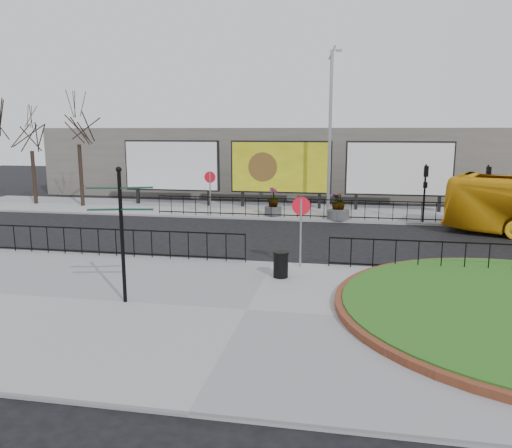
% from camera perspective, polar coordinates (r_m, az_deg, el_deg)
% --- Properties ---
extents(ground, '(90.00, 90.00, 0.00)m').
position_cam_1_polar(ground, '(18.28, 2.05, -4.71)').
color(ground, black).
rests_on(ground, ground).
extents(pavement_near, '(30.00, 10.00, 0.12)m').
position_cam_1_polar(pavement_near, '(13.57, -1.08, -9.99)').
color(pavement_near, gray).
rests_on(pavement_near, ground).
extents(pavement_far, '(44.00, 6.00, 0.12)m').
position_cam_1_polar(pavement_far, '(29.94, 5.40, 1.43)').
color(pavement_far, gray).
rests_on(pavement_far, ground).
extents(railing_near_left, '(10.00, 0.10, 1.10)m').
position_cam_1_polar(railing_near_left, '(19.60, -15.71, -2.03)').
color(railing_near_left, black).
rests_on(railing_near_left, pavement_near).
extents(railing_near_right, '(9.00, 0.10, 1.10)m').
position_cam_1_polar(railing_near_right, '(18.08, 22.79, -3.53)').
color(railing_near_right, black).
rests_on(railing_near_right, pavement_near).
extents(railing_far, '(18.00, 0.10, 1.10)m').
position_cam_1_polar(railing_far, '(27.11, 7.02, 1.74)').
color(railing_far, black).
rests_on(railing_far, pavement_far).
extents(speed_sign_far, '(0.64, 0.07, 2.47)m').
position_cam_1_polar(speed_sign_far, '(28.04, -5.28, 4.64)').
color(speed_sign_far, gray).
rests_on(speed_sign_far, pavement_far).
extents(speed_sign_near, '(0.64, 0.07, 2.47)m').
position_cam_1_polar(speed_sign_near, '(17.36, 5.17, 0.91)').
color(speed_sign_near, gray).
rests_on(speed_sign_near, pavement_near).
extents(billboard_left, '(6.20, 0.31, 4.10)m').
position_cam_1_polar(billboard_left, '(32.43, -9.59, 6.56)').
color(billboard_left, black).
rests_on(billboard_left, pavement_far).
extents(billboard_mid, '(6.20, 0.31, 4.10)m').
position_cam_1_polar(billboard_mid, '(30.76, 2.84, 6.48)').
color(billboard_mid, black).
rests_on(billboard_mid, pavement_far).
extents(billboard_right, '(6.20, 0.31, 4.10)m').
position_cam_1_polar(billboard_right, '(30.64, 16.01, 6.06)').
color(billboard_right, black).
rests_on(billboard_right, pavement_far).
extents(lamp_post, '(0.74, 0.18, 9.23)m').
position_cam_1_polar(lamp_post, '(28.46, 8.46, 10.53)').
color(lamp_post, gray).
rests_on(lamp_post, pavement_far).
extents(signal_pole_a, '(0.22, 0.26, 3.00)m').
position_cam_1_polar(signal_pole_a, '(27.21, 18.77, 4.32)').
color(signal_pole_a, black).
rests_on(signal_pole_a, pavement_far).
extents(signal_pole_b, '(0.22, 0.26, 3.00)m').
position_cam_1_polar(signal_pole_b, '(27.81, 24.90, 4.02)').
color(signal_pole_b, black).
rests_on(signal_pole_b, pavement_far).
extents(tree_left, '(2.00, 2.00, 7.00)m').
position_cam_1_polar(tree_left, '(33.35, -19.53, 7.97)').
color(tree_left, '#2D2119').
rests_on(tree_left, pavement_far).
extents(tree_mid, '(2.00, 2.00, 6.20)m').
position_cam_1_polar(tree_mid, '(35.48, -24.20, 7.13)').
color(tree_mid, '#2D2119').
rests_on(tree_mid, pavement_far).
extents(building_backdrop, '(40.00, 10.00, 5.00)m').
position_cam_1_polar(building_backdrop, '(39.59, 6.76, 7.21)').
color(building_backdrop, '#69645C').
rests_on(building_backdrop, ground).
extents(fingerpost_sign, '(1.76, 0.66, 3.78)m').
position_cam_1_polar(fingerpost_sign, '(14.04, -15.14, 0.25)').
color(fingerpost_sign, black).
rests_on(fingerpost_sign, pavement_near).
extents(litter_bin, '(0.52, 0.52, 0.85)m').
position_cam_1_polar(litter_bin, '(16.28, 2.85, -4.64)').
color(litter_bin, black).
rests_on(litter_bin, pavement_near).
extents(planter_a, '(0.96, 0.96, 1.59)m').
position_cam_1_polar(planter_a, '(27.95, 1.98, 2.22)').
color(planter_a, '#4C4C4F').
rests_on(planter_a, pavement_far).
extents(planter_b, '(0.95, 0.95, 1.38)m').
position_cam_1_polar(planter_b, '(27.18, 9.14, 1.53)').
color(planter_b, '#4C4C4F').
rests_on(planter_b, pavement_far).
extents(planter_c, '(1.02, 1.02, 1.51)m').
position_cam_1_polar(planter_c, '(27.17, 9.56, 1.64)').
color(planter_c, '#4C4C4F').
rests_on(planter_c, pavement_far).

